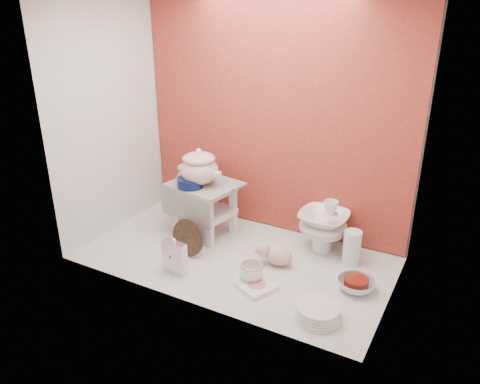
% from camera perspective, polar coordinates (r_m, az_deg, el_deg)
% --- Properties ---
extents(ground, '(1.80, 1.80, 0.00)m').
position_cam_1_polar(ground, '(2.84, -0.55, -7.90)').
color(ground, silver).
rests_on(ground, ground).
extents(niche_shell, '(1.86, 1.03, 1.53)m').
position_cam_1_polar(niche_shell, '(2.65, 1.31, 11.50)').
color(niche_shell, '#AE382B').
rests_on(niche_shell, ground).
extents(step_stool, '(0.46, 0.41, 0.35)m').
position_cam_1_polar(step_stool, '(3.04, -4.22, -2.02)').
color(step_stool, silver).
rests_on(step_stool, ground).
extents(soup_tureen, '(0.35, 0.35, 0.24)m').
position_cam_1_polar(soup_tureen, '(2.91, -4.96, 3.07)').
color(soup_tureen, white).
rests_on(soup_tureen, step_stool).
extents(cobalt_bowl, '(0.19, 0.19, 0.06)m').
position_cam_1_polar(cobalt_bowl, '(2.91, -6.08, 1.15)').
color(cobalt_bowl, '#091344').
rests_on(cobalt_bowl, step_stool).
extents(floral_platter, '(0.40, 0.26, 0.38)m').
position_cam_1_polar(floral_platter, '(3.26, -6.03, 0.01)').
color(floral_platter, silver).
rests_on(floral_platter, ground).
extents(blue_white_vase, '(0.25, 0.25, 0.25)m').
position_cam_1_polar(blue_white_vase, '(3.29, -6.39, -1.10)').
color(blue_white_vase, silver).
rests_on(blue_white_vase, ground).
extents(lacquer_tray, '(0.23, 0.08, 0.23)m').
position_cam_1_polar(lacquer_tray, '(2.83, -6.31, -5.51)').
color(lacquer_tray, black).
rests_on(lacquer_tray, ground).
extents(mantel_clock, '(0.15, 0.06, 0.21)m').
position_cam_1_polar(mantel_clock, '(2.67, -7.91, -7.67)').
color(mantel_clock, silver).
rests_on(mantel_clock, ground).
extents(plush_pig, '(0.22, 0.16, 0.13)m').
position_cam_1_polar(plush_pig, '(2.74, 4.65, -7.60)').
color(plush_pig, '#CEA091').
rests_on(plush_pig, ground).
extents(teacup_saucer, '(0.21, 0.21, 0.01)m').
position_cam_1_polar(teacup_saucer, '(2.61, 1.35, -10.72)').
color(teacup_saucer, white).
rests_on(teacup_saucer, ground).
extents(gold_rim_teacup, '(0.16, 0.16, 0.10)m').
position_cam_1_polar(gold_rim_teacup, '(2.58, 1.36, -9.67)').
color(gold_rim_teacup, white).
rests_on(gold_rim_teacup, teacup_saucer).
extents(lattice_dish, '(0.23, 0.23, 0.02)m').
position_cam_1_polar(lattice_dish, '(2.56, 2.01, -11.33)').
color(lattice_dish, white).
rests_on(lattice_dish, ground).
extents(dinner_plate_stack, '(0.28, 0.28, 0.07)m').
position_cam_1_polar(dinner_plate_stack, '(2.37, 9.43, -14.19)').
color(dinner_plate_stack, white).
rests_on(dinner_plate_stack, ground).
extents(crystal_bowl, '(0.26, 0.26, 0.06)m').
position_cam_1_polar(crystal_bowl, '(2.61, 13.87, -10.86)').
color(crystal_bowl, silver).
rests_on(crystal_bowl, ground).
extents(clear_glass_vase, '(0.12, 0.12, 0.21)m').
position_cam_1_polar(clear_glass_vase, '(2.81, 13.39, -6.55)').
color(clear_glass_vase, silver).
rests_on(clear_glass_vase, ground).
extents(porcelain_tower, '(0.37, 0.37, 0.34)m').
position_cam_1_polar(porcelain_tower, '(2.88, 10.07, -3.92)').
color(porcelain_tower, white).
rests_on(porcelain_tower, ground).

